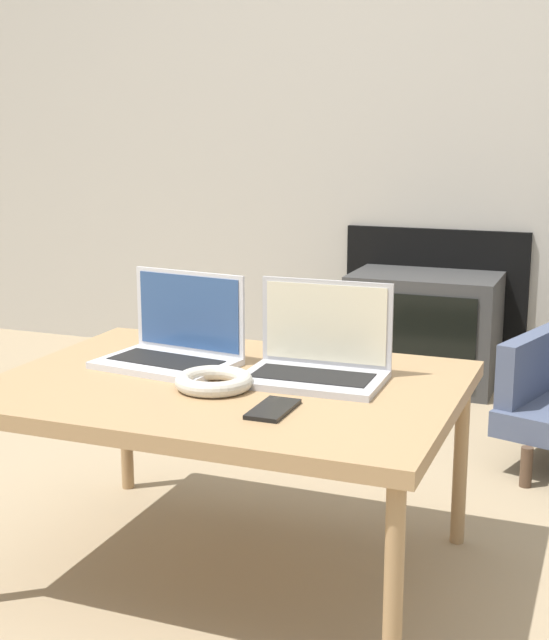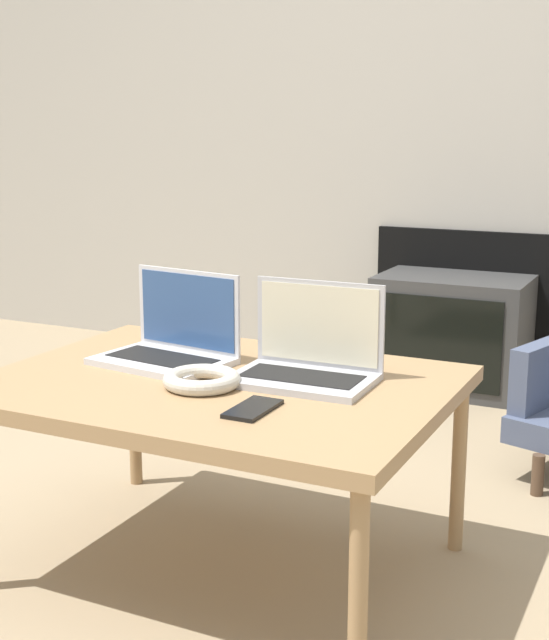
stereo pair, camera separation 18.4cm
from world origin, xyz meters
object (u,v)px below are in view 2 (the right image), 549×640
(phone, at_px, (253,409))
(tv, at_px, (452,333))
(laptop_right, at_px, (308,358))
(headphones, at_px, (202,380))
(laptop_left, at_px, (172,342))

(phone, bearing_deg, tv, 92.58)
(laptop_right, distance_m, headphones, 0.25)
(laptop_right, height_order, headphones, laptop_right)
(tv, bearing_deg, laptop_left, -99.57)
(phone, distance_m, tv, 1.92)
(laptop_right, xyz_separation_m, headphones, (-0.19, -0.16, -0.03))
(laptop_right, relative_size, headphones, 1.85)
(laptop_right, height_order, phone, laptop_right)
(phone, relative_size, tv, 0.25)
(laptop_right, distance_m, tv, 1.67)
(laptop_left, height_order, phone, laptop_left)
(laptop_left, distance_m, phone, 0.45)
(laptop_right, distance_m, phone, 0.27)
(headphones, relative_size, phone, 1.19)
(laptop_left, relative_size, phone, 2.36)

